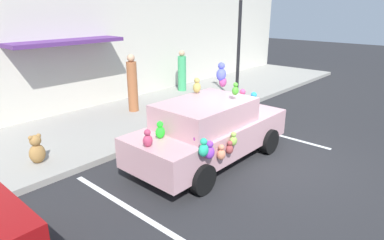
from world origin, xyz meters
TOP-DOWN VIEW (x-y plane):
  - ground_plane at (0.00, 0.00)m, footprint 60.00×60.00m
  - sidewalk at (0.00, 5.00)m, footprint 24.00×4.00m
  - storefront_building at (-0.01, 7.14)m, footprint 24.00×1.25m
  - parking_stripe_front at (1.73, 1.00)m, footprint 0.12×3.60m
  - parking_stripe_rear at (-3.56, 1.00)m, footprint 0.12×3.60m
  - plush_covered_car at (-0.96, 1.21)m, footprint 4.28×2.03m
  - teddy_bear_on_sidewalk at (-3.93, 3.89)m, footprint 0.37×0.31m
  - street_lamp_post at (3.55, 3.50)m, footprint 0.28×0.28m
  - pedestrian_near_shopfront at (0.14, 5.46)m, footprint 0.34×0.34m
  - pedestrian_walking_past at (3.40, 6.23)m, footprint 0.35×0.35m

SIDE VIEW (x-z plane):
  - ground_plane at x=0.00m, z-range 0.00..0.00m
  - parking_stripe_front at x=1.73m, z-range 0.00..0.01m
  - parking_stripe_rear at x=-3.56m, z-range 0.00..0.01m
  - sidewalk at x=0.00m, z-range 0.00..0.15m
  - teddy_bear_on_sidewalk at x=-3.93m, z-range 0.12..0.82m
  - plush_covered_car at x=-0.96m, z-range -0.32..1.94m
  - pedestrian_walking_past at x=3.40m, z-range 0.09..1.81m
  - pedestrian_near_shopfront at x=0.14m, z-range 0.10..2.05m
  - street_lamp_post at x=3.55m, z-range 0.59..4.52m
  - storefront_building at x=-0.01m, z-range -0.01..6.39m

